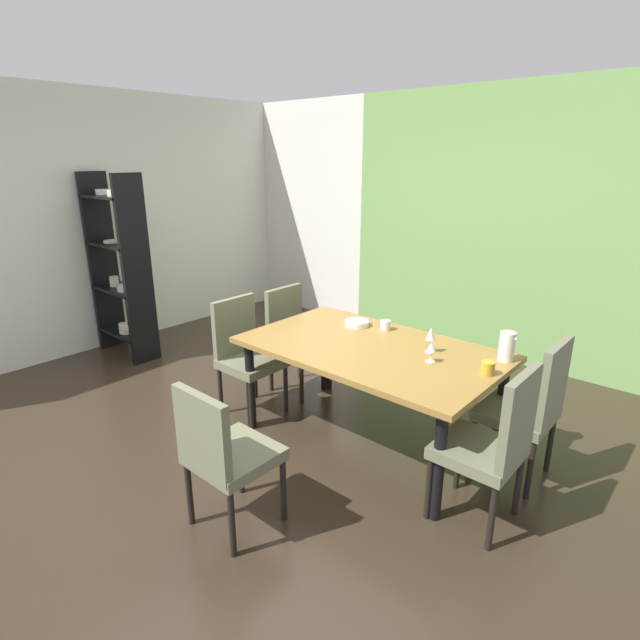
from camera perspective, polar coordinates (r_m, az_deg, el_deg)
name	(u,v)px	position (r m, az deg, el deg)	size (l,w,h in m)	color
ground_plane	(248,431)	(4.06, -8.28, -12.39)	(5.44, 5.61, 0.02)	#2F251A
back_panel_interior	(310,210)	(6.77, -1.20, 12.42)	(1.77, 0.10, 2.72)	silver
garden_window_panel	(513,229)	(5.35, 21.23, 9.65)	(3.67, 0.10, 2.72)	#709C52
left_interior_panel	(71,226)	(5.85, -26.56, 9.62)	(0.10, 5.61, 2.72)	beige
dining_table	(370,356)	(3.61, 5.78, -4.14)	(1.82, 1.09, 0.75)	olive
chair_right_far	(530,405)	(3.48, 22.92, -8.92)	(0.44, 0.44, 0.98)	#626449
chair_left_far	(294,334)	(4.49, -3.01, -1.60)	(0.45, 0.44, 0.93)	#626449
chair_head_near	(223,451)	(2.87, -11.03, -14.48)	(0.44, 0.44, 0.90)	#626449
chair_left_near	(245,351)	(4.13, -8.57, -3.52)	(0.45, 0.44, 0.96)	#626449
chair_right_near	(494,442)	(3.00, 19.24, -13.00)	(0.44, 0.44, 0.99)	#626449
display_shelf	(119,268)	(5.58, -21.94, 5.56)	(0.75, 0.30, 1.90)	black
wine_glass_near_window	(431,334)	(3.49, 12.54, -1.62)	(0.06, 0.06, 0.18)	silver
wine_glass_center	(431,348)	(3.34, 12.60, -3.14)	(0.06, 0.06, 0.14)	silver
serving_bowl_north	(357,323)	(3.99, 4.24, -0.37)	(0.19, 0.19, 0.04)	silver
cup_left	(488,368)	(3.27, 18.62, -5.23)	(0.08, 0.08, 0.08)	gold
cup_rear	(385,325)	(3.91, 7.49, -0.59)	(0.08, 0.08, 0.08)	silver
pitcher_right	(507,346)	(3.50, 20.59, -2.83)	(0.11, 0.10, 0.20)	silver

